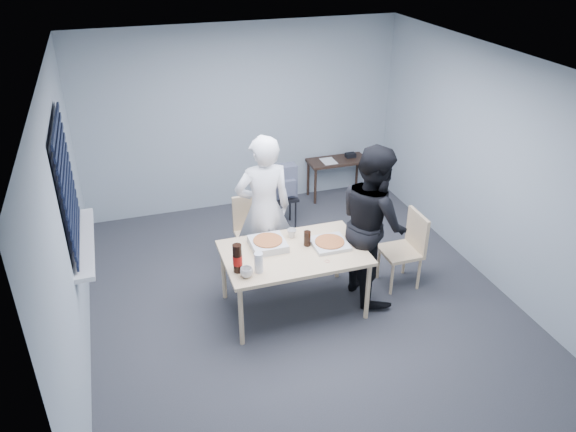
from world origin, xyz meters
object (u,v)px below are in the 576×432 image
object	(u,v)px
chair_far	(252,227)
mug_a	(246,272)
chair_right	(408,244)
side_table	(337,165)
dining_table	(294,256)
person_black	(373,223)
mug_b	(292,233)
person_white	(264,210)
stool	(284,203)
backpack	(284,182)
soda_bottle	(237,259)

from	to	relation	value
chair_far	mug_a	distance (m)	1.35
chair_right	side_table	bearing A→B (deg)	87.16
side_table	mug_a	bearing A→B (deg)	-127.22
side_table	chair_right	bearing A→B (deg)	-92.84
dining_table	person_black	world-z (taller)	person_black
dining_table	person_black	size ratio (longest dim) A/B	0.83
mug_a	mug_b	bearing A→B (deg)	41.72
person_white	stool	xyz separation A→B (m)	(0.59, 1.09, -0.54)
chair_far	person_white	world-z (taller)	person_white
mug_b	mug_a	bearing A→B (deg)	-138.28
dining_table	side_table	world-z (taller)	dining_table
person_white	stool	bearing A→B (deg)	-118.16
backpack	stool	bearing A→B (deg)	102.04
mug_a	mug_b	world-z (taller)	mug_a
side_table	soda_bottle	bearing A→B (deg)	-129.14
side_table	backpack	distance (m)	1.25
stool	chair_right	bearing A→B (deg)	-61.77
chair_right	side_table	size ratio (longest dim) A/B	1.01
stool	backpack	bearing A→B (deg)	-90.00
mug_b	dining_table	bearing A→B (deg)	-104.08
side_table	mug_b	distance (m)	2.60
dining_table	mug_b	world-z (taller)	mug_b
chair_right	mug_a	distance (m)	2.01
side_table	soda_bottle	xyz separation A→B (m)	(-2.14, -2.63, 0.35)
side_table	backpack	xyz separation A→B (m)	(-1.04, -0.67, 0.16)
backpack	chair_right	bearing A→B (deg)	-49.53
person_black	backpack	distance (m)	1.80
chair_right	soda_bottle	xyz separation A→B (m)	(-2.02, -0.24, 0.35)
chair_right	backpack	world-z (taller)	backpack
person_black	chair_right	bearing A→B (deg)	-86.67
mug_a	soda_bottle	distance (m)	0.16
chair_right	soda_bottle	distance (m)	2.06
stool	mug_a	world-z (taller)	mug_a
backpack	chair_far	bearing A→B (deg)	-117.52
backpack	mug_b	bearing A→B (deg)	-92.50
stool	mug_b	distance (m)	1.60
person_black	side_table	bearing A→B (deg)	-13.84
person_white	mug_b	size ratio (longest dim) A/B	17.70
person_black	side_table	distance (m)	2.51
side_table	mug_b	xyz separation A→B (m)	(-1.43, -2.16, 0.26)
mug_a	mug_b	distance (m)	0.87
dining_table	mug_b	xyz separation A→B (m)	(0.07, 0.29, 0.11)
person_white	stool	world-z (taller)	person_white
dining_table	soda_bottle	distance (m)	0.70
person_black	chair_far	bearing A→B (deg)	49.32
person_black	mug_a	distance (m)	1.53
chair_far	person_black	world-z (taller)	person_black
chair_far	chair_right	xyz separation A→B (m)	(1.58, -0.92, 0.00)
soda_bottle	person_white	bearing A→B (deg)	59.69
person_black	soda_bottle	world-z (taller)	person_black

